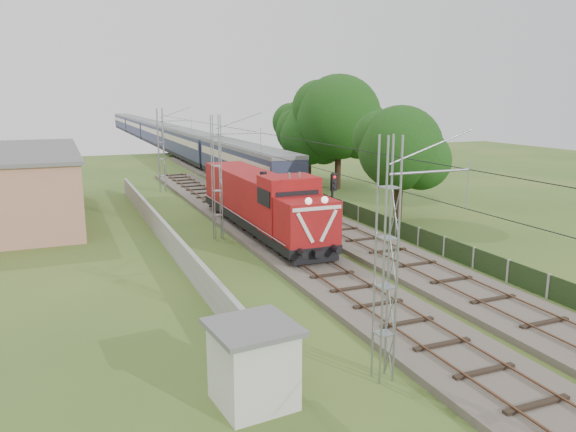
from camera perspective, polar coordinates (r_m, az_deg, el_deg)
name	(u,v)px	position (r m, az deg, el deg)	size (l,w,h in m)	color
ground	(347,291)	(27.25, 5.98, -7.56)	(140.00, 140.00, 0.00)	#32551F
track_main	(290,251)	(33.21, 0.24, -3.54)	(4.20, 70.00, 0.45)	#6B6054
track_side	(286,206)	(46.77, -0.26, 1.06)	(4.20, 80.00, 0.45)	#6B6054
catenary	(218,177)	(36.12, -7.17, 3.91)	(3.31, 70.00, 8.00)	gray
boundary_wall	(164,233)	(35.98, -12.49, -1.67)	(0.25, 40.00, 1.50)	#9E9E99
station_building	(21,184)	(47.03, -25.50, 2.97)	(8.40, 20.40, 5.22)	#B1755F
fence	(444,247)	(33.73, 15.61, -3.02)	(0.12, 32.00, 1.20)	black
locomotive	(261,201)	(37.34, -2.76, 1.54)	(3.10, 17.72, 4.50)	black
coach_rake	(159,133)	(103.65, -12.92, 8.22)	(3.24, 121.11, 3.74)	black
signal_post	(333,197)	(33.53, 4.59, 1.91)	(0.52, 0.40, 4.70)	black
relay_hut	(253,364)	(17.39, -3.56, -14.77)	(2.70, 2.70, 2.54)	beige
tree_a	(401,149)	(42.48, 11.43, 6.69)	(6.57, 6.25, 8.51)	#372216
tree_b	(340,118)	(55.88, 5.28, 9.89)	(8.68, 8.27, 11.26)	#372216
tree_c	(310,136)	(57.87, 2.25, 8.14)	(6.37, 6.07, 8.26)	#372216
tree_d	(305,129)	(62.90, 1.77, 8.79)	(6.81, 6.48, 8.83)	#372216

